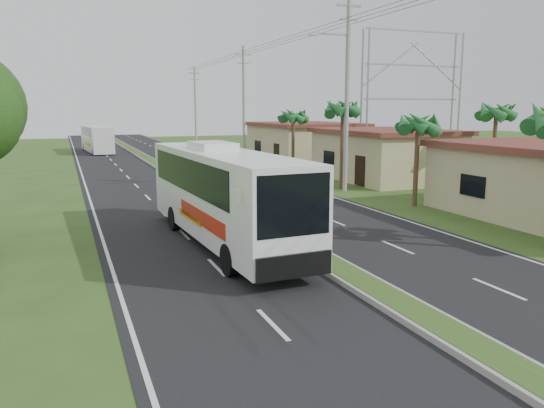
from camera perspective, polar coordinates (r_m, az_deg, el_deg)
name	(u,v)px	position (r m, az deg, el deg)	size (l,w,h in m)	color
ground	(396,306)	(14.62, 13.15, -10.61)	(180.00, 180.00, 0.00)	#30481A
road_asphalt	(206,194)	(32.57, -7.13, 1.07)	(14.00, 160.00, 0.02)	black
median_strip	(206,193)	(32.56, -7.13, 1.24)	(1.20, 160.00, 0.18)	gray
lane_edge_left	(90,201)	(31.62, -18.97, 0.30)	(0.12, 160.00, 0.01)	silver
lane_edge_right	(305,188)	(34.81, 3.62, 1.70)	(0.12, 160.00, 0.01)	silver
shop_mid	(384,154)	(39.89, 12.00, 5.27)	(7.60, 10.60, 3.67)	#C1B782
shop_far	(304,142)	(52.12, 3.48, 6.65)	(8.60, 11.60, 3.82)	#C1B782
palm_verge_b	(418,124)	(28.94, 15.46, 8.31)	(2.40, 2.40, 5.05)	#473321
palm_verge_c	(343,109)	(34.50, 7.64, 10.10)	(2.40, 2.40, 5.85)	#473321
palm_verge_d	(293,116)	(42.80, 2.29, 9.41)	(2.40, 2.40, 5.25)	#473321
palm_behind_shop	(496,112)	(36.48, 23.00, 9.09)	(2.40, 2.40, 5.65)	#473321
utility_pole_b	(347,90)	(33.48, 8.03, 12.03)	(3.20, 0.28, 12.00)	gray
utility_pole_c	(244,103)	(51.85, -3.05, 10.78)	(1.60, 0.28, 11.00)	gray
utility_pole_d	(195,107)	(71.10, -8.24, 10.32)	(1.60, 0.28, 10.50)	gray
billboard_lattice	(412,90)	(50.92, 14.85, 11.77)	(10.18, 1.18, 12.07)	gray
coach_bus_main	(223,190)	(20.10, -5.34, 1.54)	(3.09, 12.02, 3.85)	white
coach_bus_far	(97,138)	(66.92, -18.32, 6.79)	(3.17, 10.76, 3.09)	silver
motorcyclist	(231,198)	(25.67, -4.47, 0.67)	(1.63, 0.65, 2.35)	black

